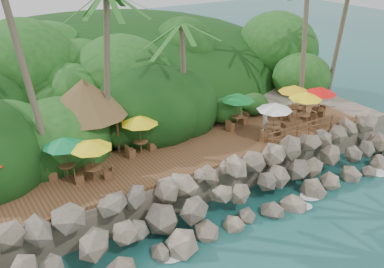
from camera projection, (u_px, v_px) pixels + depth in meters
ground at (251, 229)px, 24.04m from camera, size 140.00×140.00×0.00m
land_base at (126, 117)px, 35.83m from camera, size 32.00×25.20×2.10m
jungle_hill at (94, 101)px, 42.01m from camera, size 44.80×28.00×15.40m
seawall at (230, 195)px, 25.08m from camera, size 29.00×4.00×2.30m
terrace at (192, 151)px, 27.70m from camera, size 26.00×5.00×0.20m
jungle_foliage at (132, 133)px, 35.51m from camera, size 44.00×16.00×12.00m
foam_line at (247, 226)px, 24.25m from camera, size 25.20×0.80×0.06m
palapa at (84, 96)px, 26.39m from camera, size 5.38×5.38×4.60m
dining_clusters at (204, 115)px, 27.37m from camera, size 24.43×5.06×2.51m
railing at (304, 128)px, 29.16m from camera, size 6.10×0.10×1.00m
waiter at (265, 119)px, 30.09m from camera, size 0.65×0.47×1.65m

